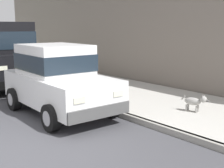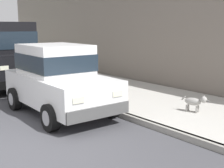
{
  "view_description": "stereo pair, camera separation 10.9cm",
  "coord_description": "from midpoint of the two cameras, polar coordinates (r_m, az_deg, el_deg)",
  "views": [
    {
      "loc": [
        -1.92,
        -5.22,
        2.36
      ],
      "look_at": [
        3.15,
        0.84,
        0.85
      ],
      "focal_mm": 48.38,
      "sensor_mm": 36.0,
      "label": 1
    },
    {
      "loc": [
        -1.84,
        -5.29,
        2.36
      ],
      "look_at": [
        3.15,
        0.84,
        0.85
      ],
      "focal_mm": 48.38,
      "sensor_mm": 36.0,
      "label": 2
    }
  ],
  "objects": [
    {
      "name": "sidewalk",
      "position": [
        8.95,
        13.09,
        -4.29
      ],
      "size": [
        3.6,
        64.0,
        0.14
      ],
      "primitive_type": "cube",
      "color": "#B7B5AD",
      "rests_on": "ground"
    },
    {
      "name": "building_facade",
      "position": [
        14.39,
        -0.54,
        11.3
      ],
      "size": [
        0.5,
        20.0,
        4.96
      ],
      "primitive_type": "cube",
      "color": "slate",
      "rests_on": "ground"
    },
    {
      "name": "curb",
      "position": [
        7.66,
        4.72,
        -6.62
      ],
      "size": [
        0.16,
        64.0,
        0.14
      ],
      "primitive_type": "cube",
      "color": "gray",
      "rests_on": "ground"
    },
    {
      "name": "dog_grey",
      "position": [
        8.21,
        15.82,
        -3.2
      ],
      "size": [
        0.31,
        0.74,
        0.49
      ],
      "color": "#999691",
      "rests_on": "sidewalk"
    },
    {
      "name": "fire_hydrant",
      "position": [
        9.41,
        -2.25,
        -0.73
      ],
      "size": [
        0.34,
        0.24,
        0.72
      ],
      "color": "red",
      "rests_on": "sidewalk"
    },
    {
      "name": "ground_plane",
      "position": [
        6.06,
        -18.31,
        -12.69
      ],
      "size": [
        80.0,
        80.0,
        0.0
      ],
      "primitive_type": "plane",
      "color": "#424247"
    },
    {
      "name": "car_white_hatchback",
      "position": [
        8.35,
        -9.81,
        1.12
      ],
      "size": [
        2.04,
        3.85,
        1.88
      ],
      "color": "white",
      "rests_on": "ground"
    }
  ]
}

